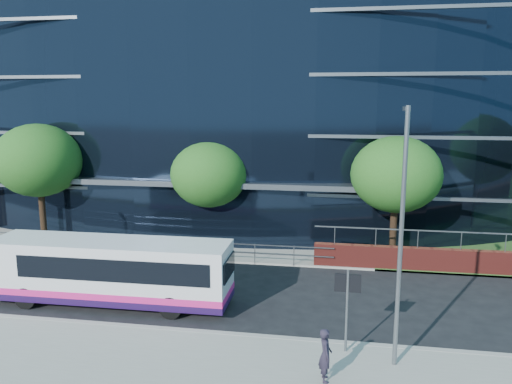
% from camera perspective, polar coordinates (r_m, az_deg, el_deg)
% --- Properties ---
extents(ground, '(200.00, 200.00, 0.00)m').
position_cam_1_polar(ground, '(19.43, -3.74, -14.82)').
color(ground, black).
rests_on(ground, ground).
extents(kerb, '(80.00, 0.25, 0.16)m').
position_cam_1_polar(kerb, '(18.52, -4.47, -15.89)').
color(kerb, gray).
rests_on(kerb, ground).
extents(yellow_line_outer, '(80.00, 0.08, 0.01)m').
position_cam_1_polar(yellow_line_outer, '(18.73, -4.32, -15.83)').
color(yellow_line_outer, gold).
rests_on(yellow_line_outer, ground).
extents(yellow_line_inner, '(80.00, 0.08, 0.01)m').
position_cam_1_polar(yellow_line_inner, '(18.86, -4.21, -15.63)').
color(yellow_line_inner, gold).
rests_on(yellow_line_inner, ground).
extents(far_forecourt, '(50.00, 8.00, 0.10)m').
position_cam_1_polar(far_forecourt, '(30.97, -9.92, -5.13)').
color(far_forecourt, gray).
rests_on(far_forecourt, ground).
extents(glass_office, '(44.00, 23.10, 16.00)m').
position_cam_1_polar(glass_office, '(38.79, -2.56, 10.03)').
color(glass_office, black).
rests_on(glass_office, ground).
extents(guard_railings, '(24.00, 0.05, 1.10)m').
position_cam_1_polar(guard_railings, '(27.98, -16.59, -5.47)').
color(guard_railings, slate).
rests_on(guard_railings, ground).
extents(street_sign, '(0.85, 0.09, 2.80)m').
position_cam_1_polar(street_sign, '(16.67, 10.40, -11.34)').
color(street_sign, slate).
rests_on(street_sign, pavement_near).
extents(tree_far_a, '(4.95, 4.95, 6.98)m').
position_cam_1_polar(tree_far_a, '(31.39, -23.61, 3.32)').
color(tree_far_a, black).
rests_on(tree_far_a, ground).
extents(tree_far_b, '(4.29, 4.29, 6.05)m').
position_cam_1_polar(tree_far_b, '(27.82, -5.37, 1.98)').
color(tree_far_b, black).
rests_on(tree_far_b, ground).
extents(tree_far_c, '(4.62, 4.62, 6.51)m').
position_cam_1_polar(tree_far_c, '(26.51, 15.71, 1.93)').
color(tree_far_c, black).
rests_on(tree_far_c, ground).
extents(streetlight_east, '(0.15, 0.77, 8.00)m').
position_cam_1_polar(streetlight_east, '(15.51, 16.26, -4.35)').
color(streetlight_east, slate).
rests_on(streetlight_east, pavement_near).
extents(city_bus, '(9.96, 2.38, 2.68)m').
position_cam_1_polar(city_bus, '(21.44, -16.06, -8.66)').
color(city_bus, silver).
rests_on(city_bus, ground).
extents(pedestrian, '(0.49, 0.65, 1.62)m').
position_cam_1_polar(pedestrian, '(15.47, 7.93, -17.96)').
color(pedestrian, black).
rests_on(pedestrian, pavement_near).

